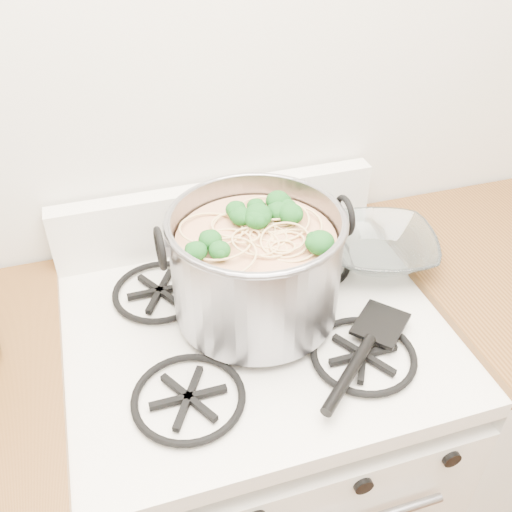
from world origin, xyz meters
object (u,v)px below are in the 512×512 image
object	(u,v)px
stock_pot	(256,266)
spatula	(381,321)
glass_bowl	(379,253)
gas_range	(256,457)

from	to	relation	value
stock_pot	spatula	distance (m)	0.27
spatula	glass_bowl	size ratio (longest dim) A/B	3.11
stock_pot	spatula	xyz separation A→B (m)	(0.22, -0.13, -0.10)
gas_range	glass_bowl	size ratio (longest dim) A/B	9.28
spatula	glass_bowl	bearing A→B (deg)	111.94
stock_pot	glass_bowl	bearing A→B (deg)	13.11
gas_range	stock_pot	world-z (taller)	stock_pot
gas_range	spatula	distance (m)	0.56
gas_range	glass_bowl	world-z (taller)	glass_bowl
stock_pot	spatula	world-z (taller)	stock_pot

